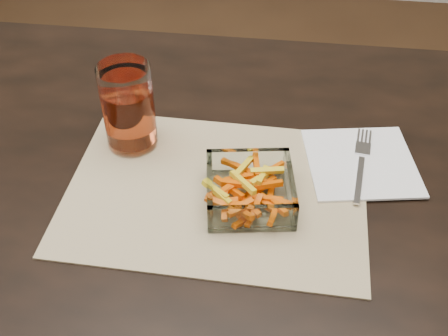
% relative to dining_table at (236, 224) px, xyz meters
% --- Properties ---
extents(dining_table, '(1.60, 0.90, 0.75)m').
position_rel_dining_table_xyz_m(dining_table, '(0.00, 0.00, 0.00)').
color(dining_table, black).
rests_on(dining_table, ground).
extents(placemat, '(0.46, 0.34, 0.00)m').
position_rel_dining_table_xyz_m(placemat, '(-0.03, -0.01, 0.09)').
color(placemat, tan).
rests_on(placemat, dining_table).
extents(glass_bowl, '(0.14, 0.14, 0.05)m').
position_rel_dining_table_xyz_m(glass_bowl, '(0.02, -0.03, 0.11)').
color(glass_bowl, white).
rests_on(glass_bowl, placemat).
extents(tumbler, '(0.08, 0.08, 0.15)m').
position_rel_dining_table_xyz_m(tumbler, '(-0.18, 0.08, 0.16)').
color(tumbler, white).
rests_on(tumbler, placemat).
extents(napkin, '(0.19, 0.19, 0.00)m').
position_rel_dining_table_xyz_m(napkin, '(0.19, 0.08, 0.09)').
color(napkin, white).
rests_on(napkin, placemat).
extents(fork, '(0.04, 0.18, 0.00)m').
position_rel_dining_table_xyz_m(fork, '(0.19, 0.07, 0.10)').
color(fork, silver).
rests_on(fork, napkin).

